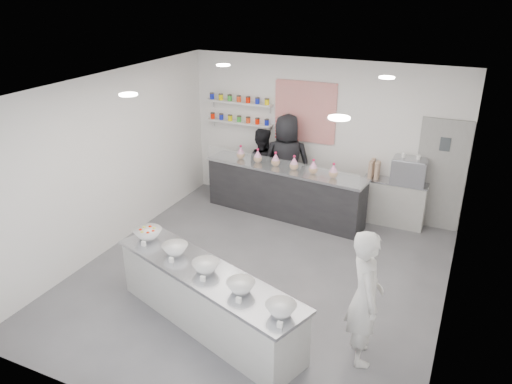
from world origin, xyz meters
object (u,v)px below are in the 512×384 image
at_px(prep_counter, 207,299).
at_px(woman_prep, 365,298).
at_px(espresso_ledge, 393,203).
at_px(back_bar, 284,192).
at_px(espresso_machine, 409,171).
at_px(staff_left, 261,167).
at_px(staff_right, 286,163).

bearing_deg(prep_counter, woman_prep, 26.28).
relative_size(prep_counter, espresso_ledge, 2.61).
xyz_separation_m(prep_counter, back_bar, (-0.33, 3.61, 0.08)).
bearing_deg(espresso_machine, staff_left, -176.45).
distance_m(prep_counter, staff_right, 4.02).
xyz_separation_m(back_bar, espresso_ledge, (2.02, 0.53, -0.06)).
bearing_deg(staff_right, woman_prep, 106.89).
distance_m(staff_left, staff_right, 0.59).
bearing_deg(back_bar, woman_prep, -48.53).
bearing_deg(staff_left, espresso_ledge, 164.69).
xyz_separation_m(espresso_ledge, staff_left, (-2.68, -0.18, 0.37)).
xyz_separation_m(staff_left, staff_right, (0.56, 0.00, 0.17)).
bearing_deg(woman_prep, espresso_ledge, -18.17).
relative_size(espresso_machine, staff_right, 0.31).
distance_m(prep_counter, woman_prep, 2.09).
bearing_deg(espresso_ledge, back_bar, -165.40).
bearing_deg(staff_left, espresso_machine, 164.41).
height_order(back_bar, espresso_ledge, back_bar).
height_order(espresso_machine, woman_prep, woman_prep).
relative_size(back_bar, staff_right, 1.66).
xyz_separation_m(prep_counter, staff_right, (-0.43, 3.96, 0.56)).
xyz_separation_m(espresso_ledge, woman_prep, (0.34, -3.89, 0.44)).
relative_size(espresso_ledge, staff_left, 0.73).
xyz_separation_m(espresso_machine, woman_prep, (0.12, -3.89, -0.23)).
xyz_separation_m(espresso_machine, staff_right, (-2.33, -0.18, -0.13)).
distance_m(woman_prep, staff_left, 4.79).
bearing_deg(prep_counter, staff_left, 123.55).
bearing_deg(woman_prep, back_bar, 11.88).
xyz_separation_m(espresso_ledge, espresso_machine, (0.22, 0.00, 0.67)).
xyz_separation_m(back_bar, woman_prep, (2.36, -3.37, 0.37)).
height_order(espresso_ledge, espresso_machine, espresso_machine).
bearing_deg(staff_right, staff_left, -16.62).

